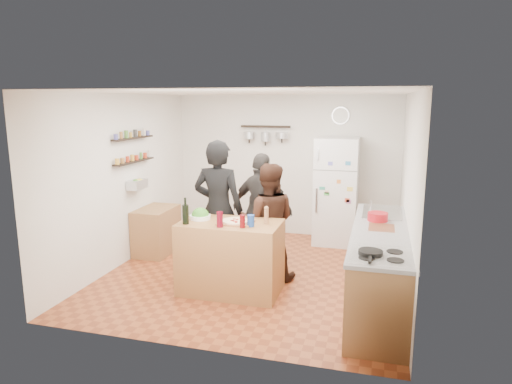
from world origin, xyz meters
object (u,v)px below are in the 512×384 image
(pepper_mill, at_px, (266,217))
(fridge, at_px, (336,191))
(wine_bottle, at_px, (186,214))
(side_table, at_px, (157,231))
(salad_bowl, at_px, (200,217))
(wall_clock, at_px, (341,116))
(salt_canister, at_px, (251,221))
(person_center, at_px, (268,222))
(skillet, at_px, (371,253))
(person_back, at_px, (262,209))
(counter_run, at_px, (379,267))
(prep_island, at_px, (231,257))
(person_left, at_px, (218,209))
(red_bowl, at_px, (378,217))

(pepper_mill, bearing_deg, fridge, 75.53)
(wine_bottle, relative_size, side_table, 0.30)
(salad_bowl, bearing_deg, wall_clock, 61.32)
(salt_canister, height_order, side_table, salt_canister)
(person_center, relative_size, skillet, 6.75)
(person_back, distance_m, side_table, 1.80)
(person_back, distance_m, fridge, 1.63)
(wine_bottle, height_order, fridge, fridge)
(skillet, bearing_deg, counter_run, 84.11)
(prep_island, height_order, fridge, fridge)
(salad_bowl, height_order, person_left, person_left)
(pepper_mill, distance_m, side_table, 2.42)
(salad_bowl, distance_m, wine_bottle, 0.30)
(salt_canister, height_order, person_back, person_back)
(salad_bowl, height_order, red_bowl, red_bowl)
(skillet, height_order, red_bowl, red_bowl)
(prep_island, xyz_separation_m, person_back, (0.11, 1.11, 0.37))
(person_left, relative_size, counter_run, 0.72)
(skillet, relative_size, wall_clock, 0.78)
(pepper_mill, height_order, side_table, pepper_mill)
(person_center, bearing_deg, red_bowl, 167.41)
(person_left, xyz_separation_m, fridge, (1.39, 1.96, -0.05))
(salt_canister, bearing_deg, counter_run, 9.58)
(salad_bowl, bearing_deg, skillet, -22.49)
(person_center, xyz_separation_m, wall_clock, (0.72, 2.20, 1.36))
(salad_bowl, height_order, skillet, skillet)
(salt_canister, relative_size, skillet, 0.61)
(pepper_mill, bearing_deg, person_left, 151.49)
(person_back, bearing_deg, counter_run, 164.60)
(wine_bottle, height_order, person_center, person_center)
(fridge, relative_size, side_table, 2.25)
(counter_run, bearing_deg, wall_clock, 105.92)
(salt_canister, xyz_separation_m, wall_clock, (0.77, 2.89, 1.17))
(wine_bottle, relative_size, fridge, 0.13)
(prep_island, xyz_separation_m, skillet, (1.72, -0.83, 0.49))
(fridge, bearing_deg, wine_bottle, -120.52)
(fridge, bearing_deg, person_center, -111.17)
(pepper_mill, xyz_separation_m, person_left, (-0.78, 0.42, -0.05))
(pepper_mill, xyz_separation_m, counter_run, (1.37, 0.09, -0.55))
(side_table, bearing_deg, pepper_mill, -27.57)
(skillet, height_order, side_table, skillet)
(person_center, xyz_separation_m, side_table, (-1.97, 0.57, -0.43))
(wine_bottle, bearing_deg, counter_run, 8.74)
(pepper_mill, bearing_deg, salad_bowl, 180.00)
(fridge, bearing_deg, prep_island, -113.63)
(pepper_mill, height_order, red_bowl, pepper_mill)
(salt_canister, distance_m, person_center, 0.71)
(counter_run, height_order, skillet, skillet)
(salt_canister, bearing_deg, prep_island, 158.20)
(salad_bowl, xyz_separation_m, person_back, (0.53, 1.06, -0.11))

